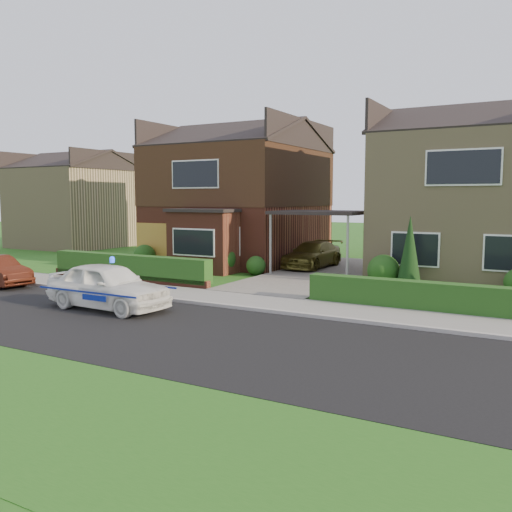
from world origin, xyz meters
The scene contains 23 objects.
ground centered at (0.00, 0.00, 0.00)m, with size 120.00×120.00×0.00m, color #215516.
road centered at (0.00, 0.00, 0.00)m, with size 60.00×6.00×0.02m, color black.
kerb centered at (0.00, 3.05, 0.06)m, with size 60.00×0.16×0.12m, color #9E9993.
sidewalk centered at (0.00, 4.10, 0.05)m, with size 60.00×2.00×0.10m, color slate.
driveway centered at (0.00, 11.00, 0.06)m, with size 3.80×12.00×0.12m, color #666059.
house_left centered at (-5.78, 13.90, 3.81)m, with size 7.50×9.53×7.25m.
house_right centered at (5.80, 13.99, 3.66)m, with size 7.50×8.06×7.25m.
carport_link centered at (0.00, 10.95, 2.66)m, with size 3.80×3.00×2.77m.
garage_door centered at (-8.25, 9.96, 1.05)m, with size 2.20×0.10×2.10m, color olive.
dwarf_wall centered at (-5.80, 5.30, 0.18)m, with size 7.70×0.25×0.36m, color brown.
hedge_left centered at (-5.80, 5.45, 0.00)m, with size 7.50×0.55×0.90m, color #123B13.
hedge_right centered at (5.80, 5.35, 0.00)m, with size 7.50×0.55×0.80m, color #123B13.
shrub_left_far centered at (-8.50, 9.50, 0.54)m, with size 1.08×1.08×1.08m, color #123B13.
shrub_left_mid centered at (-4.00, 9.30, 0.66)m, with size 1.32×1.32×1.32m, color #123B13.
shrub_left_near centered at (-2.40, 9.60, 0.42)m, with size 0.84×0.84×0.84m, color #123B13.
shrub_right_near centered at (3.20, 9.40, 0.60)m, with size 1.20×1.20×1.20m, color #123B13.
conifer_a centered at (4.20, 9.20, 1.30)m, with size 0.90×0.90×2.60m, color black.
neighbour_left centered at (-20.00, 16.00, 2.60)m, with size 6.50×7.00×5.20m, color tan.
police_car centered at (-2.79, 1.20, 0.70)m, with size 3.75×4.16×1.55m.
driveway_car centered at (-1.00, 12.46, 0.71)m, with size 1.65×4.06×1.18m, color brown.
potted_plant_a centered at (-8.61, 7.57, 0.34)m, with size 0.36×0.24×0.69m, color gray.
potted_plant_b centered at (-6.22, 7.51, 0.38)m, with size 0.42×0.34×0.76m, color gray.
potted_plant_c centered at (-4.65, 7.48, 0.35)m, with size 0.40×0.40×0.71m, color gray.
Camera 1 is at (8.79, -10.59, 3.32)m, focal length 38.00 mm.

